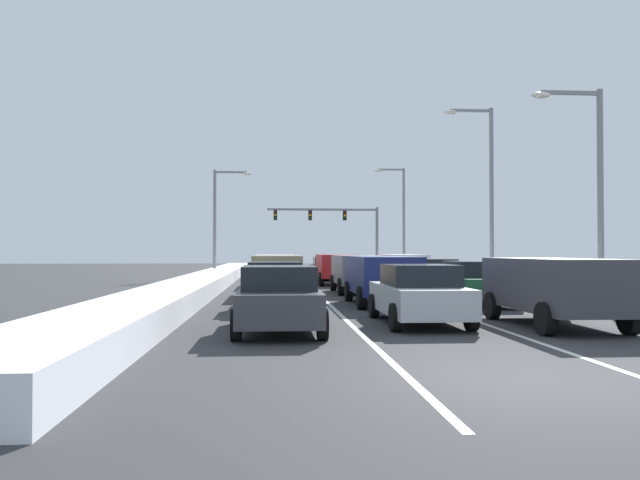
# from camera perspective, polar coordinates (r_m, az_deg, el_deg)

# --- Properties ---
(ground_plane) EXTENTS (138.36, 138.36, 0.00)m
(ground_plane) POSITION_cam_1_polar(r_m,az_deg,el_deg) (30.52, 2.66, -4.49)
(ground_plane) COLOR #333335
(lane_stripe_between_right_lane_and_center_lane) EXTENTS (0.14, 58.54, 0.01)m
(lane_stripe_between_right_lane_and_center_lane) POSITION_cam_1_polar(r_m,az_deg,el_deg) (36.02, 4.33, -3.95)
(lane_stripe_between_right_lane_and_center_lane) COLOR silver
(lane_stripe_between_right_lane_and_center_lane) RESTS_ON ground
(lane_stripe_between_center_lane_and_left_lane) EXTENTS (0.14, 58.54, 0.01)m
(lane_stripe_between_center_lane_and_left_lane) POSITION_cam_1_polar(r_m,az_deg,el_deg) (35.67, -1.09, -3.99)
(lane_stripe_between_center_lane_and_left_lane) COLOR silver
(lane_stripe_between_center_lane_and_left_lane) RESTS_ON ground
(snow_bank_right_shoulder) EXTENTS (1.51, 58.54, 0.75)m
(snow_bank_right_shoulder) POSITION_cam_1_polar(r_m,az_deg,el_deg) (37.16, 12.45, -3.27)
(snow_bank_right_shoulder) COLOR white
(snow_bank_right_shoulder) RESTS_ON ground
(snow_bank_left_shoulder) EXTENTS (2.09, 58.54, 0.68)m
(snow_bank_left_shoulder) POSITION_cam_1_polar(r_m,az_deg,el_deg) (35.75, -9.62, -3.43)
(snow_bank_left_shoulder) COLOR white
(snow_bank_left_shoulder) RESTS_ON ground
(suv_charcoal_right_lane_nearest) EXTENTS (2.16, 4.90, 1.67)m
(suv_charcoal_right_lane_nearest) POSITION_cam_1_polar(r_m,az_deg,el_deg) (16.74, 20.16, -3.80)
(suv_charcoal_right_lane_nearest) COLOR #38383D
(suv_charcoal_right_lane_nearest) RESTS_ON ground
(sedan_green_right_lane_second) EXTENTS (2.00, 4.50, 1.51)m
(sedan_green_right_lane_second) POSITION_cam_1_polar(r_m,az_deg,el_deg) (22.54, 13.55, -3.74)
(sedan_green_right_lane_second) COLOR #1E5633
(sedan_green_right_lane_second) RESTS_ON ground
(sedan_tan_right_lane_third) EXTENTS (2.00, 4.50, 1.51)m
(sedan_tan_right_lane_third) POSITION_cam_1_polar(r_m,az_deg,el_deg) (28.96, 10.08, -3.15)
(sedan_tan_right_lane_third) COLOR #937F60
(sedan_tan_right_lane_third) RESTS_ON ground
(suv_white_right_lane_fourth) EXTENTS (2.16, 4.90, 1.67)m
(suv_white_right_lane_fourth) POSITION_cam_1_polar(r_m,az_deg,el_deg) (35.06, 7.34, -2.37)
(suv_white_right_lane_fourth) COLOR silver
(suv_white_right_lane_fourth) RESTS_ON ground
(sedan_maroon_right_lane_fifth) EXTENTS (2.00, 4.50, 1.51)m
(sedan_maroon_right_lane_fifth) POSITION_cam_1_polar(r_m,az_deg,el_deg) (41.13, 5.57, -2.53)
(sedan_maroon_right_lane_fifth) COLOR maroon
(sedan_maroon_right_lane_fifth) RESTS_ON ground
(sedan_silver_center_lane_nearest) EXTENTS (2.00, 4.50, 1.51)m
(sedan_silver_center_lane_nearest) POSITION_cam_1_polar(r_m,az_deg,el_deg) (16.45, 8.79, -4.78)
(sedan_silver_center_lane_nearest) COLOR #B7BABF
(sedan_silver_center_lane_nearest) RESTS_ON ground
(suv_navy_center_lane_second) EXTENTS (2.16, 4.90, 1.67)m
(suv_navy_center_lane_second) POSITION_cam_1_polar(r_m,az_deg,el_deg) (22.11, 5.56, -3.17)
(suv_navy_center_lane_second) COLOR navy
(suv_navy_center_lane_second) RESTS_ON ground
(suv_gray_center_lane_third) EXTENTS (2.16, 4.90, 1.67)m
(suv_gray_center_lane_third) POSITION_cam_1_polar(r_m,az_deg,el_deg) (28.40, 3.44, -2.70)
(suv_gray_center_lane_third) COLOR slate
(suv_gray_center_lane_third) RESTS_ON ground
(suv_red_center_lane_fourth) EXTENTS (2.16, 4.90, 1.67)m
(suv_red_center_lane_fourth) POSITION_cam_1_polar(r_m,az_deg,el_deg) (35.46, 1.45, -2.37)
(suv_red_center_lane_fourth) COLOR maroon
(suv_red_center_lane_fourth) RESTS_ON ground
(sedan_black_center_lane_fifth) EXTENTS (2.00, 4.50, 1.51)m
(sedan_black_center_lane_fifth) POSITION_cam_1_polar(r_m,az_deg,el_deg) (41.17, 0.58, -2.53)
(sedan_black_center_lane_fifth) COLOR black
(sedan_black_center_lane_fifth) RESTS_ON ground
(sedan_charcoal_left_lane_nearest) EXTENTS (2.00, 4.50, 1.51)m
(sedan_charcoal_left_lane_nearest) POSITION_cam_1_polar(r_m,az_deg,el_deg) (14.76, -3.70, -5.22)
(sedan_charcoal_left_lane_nearest) COLOR #38383D
(sedan_charcoal_left_lane_nearest) RESTS_ON ground
(sedan_green_left_lane_second) EXTENTS (2.00, 4.50, 1.51)m
(sedan_green_left_lane_second) POSITION_cam_1_polar(r_m,az_deg,el_deg) (20.47, -4.06, -4.05)
(sedan_green_left_lane_second) COLOR #1E5633
(sedan_green_left_lane_second) RESTS_ON ground
(suv_tan_left_lane_third) EXTENTS (2.16, 4.90, 1.67)m
(suv_tan_left_lane_third) POSITION_cam_1_polar(r_m,az_deg,el_deg) (26.53, -3.89, -2.81)
(suv_tan_left_lane_third) COLOR #937F60
(suv_tan_left_lane_third) RESTS_ON ground
(suv_white_left_lane_fourth) EXTENTS (2.16, 4.90, 1.67)m
(suv_white_left_lane_fourth) POSITION_cam_1_polar(r_m,az_deg,el_deg) (33.68, -4.05, -2.43)
(suv_white_left_lane_fourth) COLOR silver
(suv_white_left_lane_fourth) RESTS_ON ground
(sedan_maroon_left_lane_fifth) EXTENTS (2.00, 4.50, 1.51)m
(sedan_maroon_left_lane_fifth) POSITION_cam_1_polar(r_m,az_deg,el_deg) (40.46, -4.23, -2.56)
(sedan_maroon_left_lane_fifth) COLOR maroon
(sedan_maroon_left_lane_fifth) RESTS_ON ground
(traffic_light_gantry) EXTENTS (10.94, 0.47, 6.20)m
(traffic_light_gantry) POSITION_cam_1_polar(r_m,az_deg,el_deg) (62.56, 1.65, 1.62)
(traffic_light_gantry) COLOR slate
(traffic_light_gantry) RESTS_ON ground
(street_lamp_right_near) EXTENTS (2.66, 0.36, 7.74)m
(street_lamp_right_near) POSITION_cam_1_polar(r_m,az_deg,el_deg) (25.21, 22.99, 5.48)
(street_lamp_right_near) COLOR gray
(street_lamp_right_near) RESTS_ON ground
(street_lamp_right_mid) EXTENTS (2.66, 0.36, 9.45)m
(street_lamp_right_mid) POSITION_cam_1_polar(r_m,az_deg,el_deg) (34.97, 14.57, 5.10)
(street_lamp_right_mid) COLOR gray
(street_lamp_right_mid) RESTS_ON ground
(street_lamp_right_far) EXTENTS (2.66, 0.36, 9.05)m
(street_lamp_right_far) POSITION_cam_1_polar(r_m,az_deg,el_deg) (55.40, 7.16, 2.61)
(street_lamp_right_far) COLOR gray
(street_lamp_right_far) RESTS_ON ground
(street_lamp_left_mid) EXTENTS (2.66, 0.36, 7.50)m
(street_lamp_left_mid) POSITION_cam_1_polar(r_m,az_deg,el_deg) (44.71, -8.89, 2.44)
(street_lamp_left_mid) COLOR gray
(street_lamp_left_mid) RESTS_ON ground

